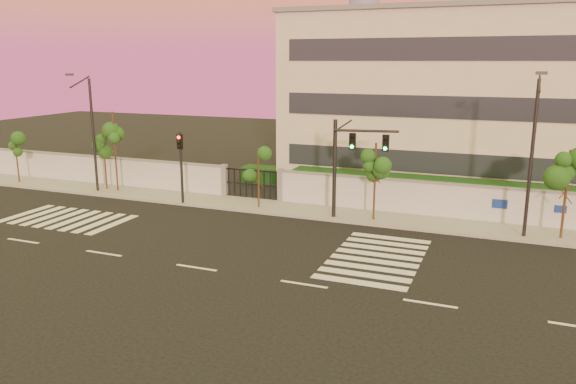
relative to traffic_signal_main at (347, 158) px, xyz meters
name	(u,v)px	position (x,y,z in m)	size (l,w,h in m)	color
ground	(197,268)	(-3.96, -9.62, -3.58)	(120.00, 120.00, 0.00)	black
sidewalk	(286,209)	(-3.96, 0.88, -3.51)	(60.00, 3.00, 0.15)	gray
perimeter_wall	(297,188)	(-3.86, 2.38, -2.51)	(60.00, 0.36, 2.20)	#AEB0B5
hedge_row	(327,184)	(-2.80, 5.12, -2.77)	(41.00, 4.25, 1.80)	#0F3515
institutional_building	(465,99)	(5.04, 12.37, 2.57)	(24.40, 12.40, 12.25)	beige
road_markings	(208,239)	(-5.54, -5.86, -3.57)	(57.00, 7.62, 0.02)	silver
street_tree_a	(16,146)	(-24.89, 0.44, -0.78)	(1.30, 1.04, 3.81)	#382314
street_tree_b	(104,144)	(-17.39, 0.96, -0.32)	(1.35, 1.08, 4.43)	#382314
street_tree_c	(114,134)	(-16.39, 0.86, 0.46)	(1.47, 1.17, 5.51)	#382314
street_tree_d	(259,165)	(-5.55, 0.39, -0.82)	(1.34, 1.07, 3.75)	#382314
street_tree_e	(376,164)	(1.55, 0.31, -0.29)	(1.44, 1.14, 4.47)	#382314
street_tree_f	(568,174)	(11.06, 0.53, -0.20)	(1.63, 1.30, 4.60)	#382314
traffic_signal_main	(347,158)	(0.00, 0.00, 0.00)	(3.57, 0.82, 5.67)	black
traffic_signal_secondary	(181,159)	(-10.44, -0.44, -0.66)	(0.36, 0.34, 4.60)	black
streetlight_west	(91,130)	(-17.66, 0.13, 0.76)	(0.48, 1.93, 8.03)	black
streetlight_east	(532,151)	(9.32, -0.04, 0.93)	(0.50, 2.01, 8.35)	black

